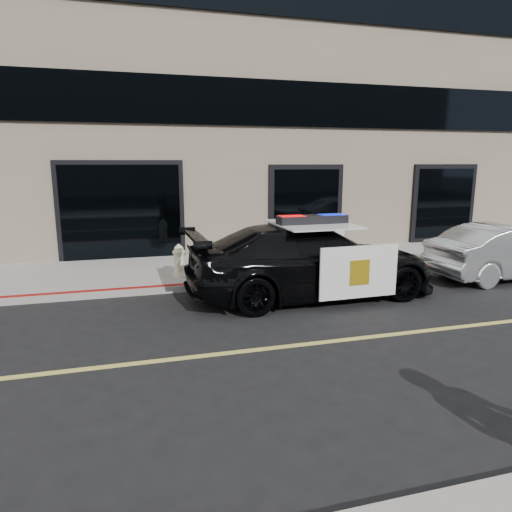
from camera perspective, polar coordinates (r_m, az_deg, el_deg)
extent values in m
plane|color=black|center=(6.95, -7.77, -12.42)|extent=(120.00, 120.00, 0.00)
cube|color=gray|center=(11.90, -11.29, -1.91)|extent=(60.00, 3.50, 0.15)
cube|color=#756856|center=(17.11, -13.64, 22.07)|extent=(60.00, 7.00, 12.00)
imported|color=black|center=(9.72, 6.91, -0.59)|extent=(2.40, 5.42, 1.54)
cube|color=white|center=(8.99, 12.75, -1.98)|extent=(1.65, 0.08, 1.03)
cube|color=white|center=(10.92, 7.05, 0.63)|extent=(1.65, 0.08, 1.03)
cube|color=white|center=(9.58, 7.03, 4.00)|extent=(1.59, 1.89, 0.03)
cube|color=gold|center=(8.96, 12.86, -2.02)|extent=(0.41, 0.02, 0.49)
cube|color=black|center=(9.57, 7.04, 4.53)|extent=(1.49, 0.42, 0.18)
cube|color=red|center=(9.40, 4.52, 4.53)|extent=(0.52, 0.35, 0.17)
cube|color=#0C19CC|center=(9.76, 9.47, 4.68)|extent=(0.52, 0.35, 0.17)
imported|color=#B2B6BA|center=(12.75, 29.08, 0.47)|extent=(1.75, 4.18, 1.34)
cylinder|color=#EDECBD|center=(11.05, -9.53, -2.28)|extent=(0.35, 0.35, 0.08)
cylinder|color=#EDECBD|center=(10.99, -9.58, -0.85)|extent=(0.25, 0.25, 0.49)
cylinder|color=#EDECBD|center=(10.93, -9.62, 0.49)|extent=(0.30, 0.30, 0.06)
sphere|color=#EDECBD|center=(10.92, -9.63, 0.79)|extent=(0.22, 0.22, 0.22)
cylinder|color=#EDECBD|center=(10.90, -9.65, 1.29)|extent=(0.07, 0.07, 0.07)
cylinder|color=#EDECBD|center=(11.13, -9.68, -0.33)|extent=(0.13, 0.12, 0.13)
cylinder|color=#EDECBD|center=(10.81, -9.49, -0.68)|extent=(0.13, 0.12, 0.13)
cylinder|color=#EDECBD|center=(10.80, -9.46, -1.07)|extent=(0.17, 0.14, 0.17)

